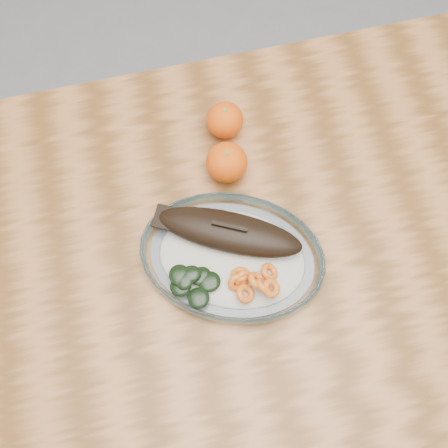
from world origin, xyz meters
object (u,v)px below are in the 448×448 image
object	(u,v)px
dining_table	(241,262)
orange_left	(227,162)
plated_meal	(232,255)
orange_right	(225,120)

from	to	relation	value
dining_table	orange_left	distance (m)	0.20
plated_meal	orange_right	distance (m)	0.26
dining_table	orange_right	size ratio (longest dim) A/B	17.55
plated_meal	orange_right	size ratio (longest dim) A/B	10.85
orange_left	orange_right	size ratio (longest dim) A/B	1.09
dining_table	orange_left	xyz separation A→B (m)	(0.01, 0.15, 0.14)
orange_left	orange_right	bearing A→B (deg)	78.67
orange_left	orange_right	xyz separation A→B (m)	(0.02, 0.09, -0.00)
dining_table	orange_right	world-z (taller)	orange_right
dining_table	plated_meal	bearing A→B (deg)	-141.50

